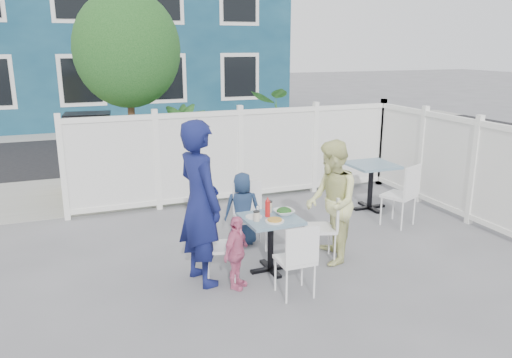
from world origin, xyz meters
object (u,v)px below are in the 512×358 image
object	(u,v)px
chair_right	(326,222)
woman	(331,202)
chair_back	(249,210)
toddler	(236,253)
chair_left	(214,241)
chair_near	(298,256)
main_table	(271,230)
man	(200,203)
boy	(243,209)
utility_cabinet	(91,154)
spare_table	(371,174)

from	to	relation	value
chair_right	woman	xyz separation A→B (m)	(0.03, -0.05, 0.27)
chair_back	toddler	xyz separation A→B (m)	(-0.56, -1.09, -0.09)
chair_left	chair_near	xyz separation A→B (m)	(0.72, -0.74, 0.01)
main_table	man	xyz separation A→B (m)	(-0.85, 0.03, 0.42)
main_table	chair_left	world-z (taller)	chair_left
main_table	boy	world-z (taller)	boy
chair_left	chair_right	bearing A→B (deg)	102.89
chair_right	toddler	xyz separation A→B (m)	(-1.31, -0.33, -0.08)
main_table	woman	world-z (taller)	woman
utility_cabinet	woman	world-z (taller)	woman
boy	toddler	world-z (taller)	boy
spare_table	toddler	bearing A→B (deg)	-148.00
man	toddler	bearing A→B (deg)	-148.36
main_table	boy	size ratio (longest dim) A/B	0.68
chair_right	man	xyz separation A→B (m)	(-1.63, -0.02, 0.44)
toddler	chair_left	bearing A→B (deg)	78.53
chair_near	toddler	bearing A→B (deg)	140.49
utility_cabinet	main_table	bearing A→B (deg)	-61.68
main_table	chair_back	distance (m)	0.82
utility_cabinet	man	size ratio (longest dim) A/B	0.74
chair_back	toddler	size ratio (longest dim) A/B	1.04
utility_cabinet	spare_table	size ratio (longest dim) A/B	1.81
utility_cabinet	man	xyz separation A→B (m)	(0.95, -4.41, 0.25)
utility_cabinet	spare_table	bearing A→B (deg)	-27.35
chair_near	toddler	world-z (taller)	toddler
chair_near	main_table	bearing A→B (deg)	91.45
main_table	man	size ratio (longest dim) A/B	0.36
utility_cabinet	boy	size ratio (longest dim) A/B	1.39
chair_left	toddler	xyz separation A→B (m)	(0.18, -0.29, -0.06)
spare_table	chair_right	world-z (taller)	chair_right
chair_near	man	distance (m)	1.24
chair_left	chair_back	world-z (taller)	chair_back
chair_right	utility_cabinet	bearing A→B (deg)	47.76
chair_near	woman	xyz separation A→B (m)	(0.80, 0.73, 0.29)
chair_left	toddler	size ratio (longest dim) A/B	0.98
man	toddler	world-z (taller)	man
utility_cabinet	main_table	size ratio (longest dim) A/B	2.05
chair_left	chair_right	world-z (taller)	chair_right
chair_left	chair_back	distance (m)	1.09
chair_near	toddler	distance (m)	0.71
utility_cabinet	chair_left	bearing A→B (deg)	-69.90
chair_near	woman	bearing A→B (deg)	42.74
boy	toddler	xyz separation A→B (m)	(-0.50, -1.20, -0.08)
toddler	spare_table	bearing A→B (deg)	-11.45
chair_left	man	bearing A→B (deg)	-87.60
chair_near	toddler	xyz separation A→B (m)	(-0.54, 0.46, -0.06)
woman	chair_near	bearing A→B (deg)	-29.34
man	boy	size ratio (longest dim) A/B	1.88
spare_table	woman	size ratio (longest dim) A/B	0.50
chair_right	man	distance (m)	1.69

